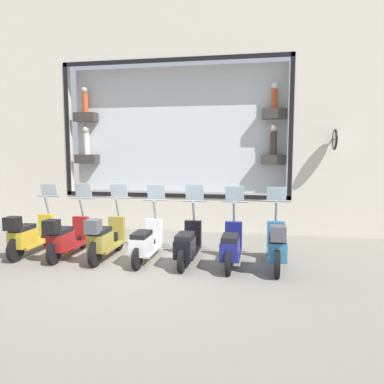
% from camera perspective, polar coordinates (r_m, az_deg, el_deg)
% --- Properties ---
extents(ground_plane, '(120.00, 120.00, 0.00)m').
position_cam_1_polar(ground_plane, '(8.11, -8.63, -10.81)').
color(ground_plane, gray).
extents(building_facade, '(1.19, 36.00, 9.80)m').
position_cam_1_polar(building_facade, '(11.52, -2.73, 19.67)').
color(building_facade, beige).
rests_on(building_facade, ground_plane).
extents(scooter_teal_0, '(1.81, 0.61, 1.59)m').
position_cam_1_polar(scooter_teal_0, '(7.72, 12.79, -8.03)').
color(scooter_teal_0, black).
rests_on(scooter_teal_0, ground_plane).
extents(scooter_navy_1, '(1.79, 0.60, 1.59)m').
position_cam_1_polar(scooter_navy_1, '(7.80, 5.96, -8.23)').
color(scooter_navy_1, black).
rests_on(scooter_navy_1, ground_plane).
extents(scooter_black_2, '(1.79, 0.60, 1.62)m').
position_cam_1_polar(scooter_black_2, '(7.93, -0.70, -7.99)').
color(scooter_black_2, black).
rests_on(scooter_black_2, ground_plane).
extents(scooter_white_3, '(1.79, 0.61, 1.60)m').
position_cam_1_polar(scooter_white_3, '(8.16, -7.07, -7.65)').
color(scooter_white_3, black).
rests_on(scooter_white_3, ground_plane).
extents(scooter_olive_4, '(1.81, 0.60, 1.59)m').
position_cam_1_polar(scooter_olive_4, '(8.42, -13.17, -6.89)').
color(scooter_olive_4, black).
rests_on(scooter_olive_4, ground_plane).
extents(scooter_red_5, '(1.79, 0.60, 1.59)m').
position_cam_1_polar(scooter_red_5, '(8.82, -18.68, -6.59)').
color(scooter_red_5, black).
rests_on(scooter_red_5, ground_plane).
extents(scooter_yellow_6, '(1.80, 0.61, 1.56)m').
position_cam_1_polar(scooter_yellow_6, '(9.30, -23.60, -6.02)').
color(scooter_yellow_6, black).
rests_on(scooter_yellow_6, ground_plane).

